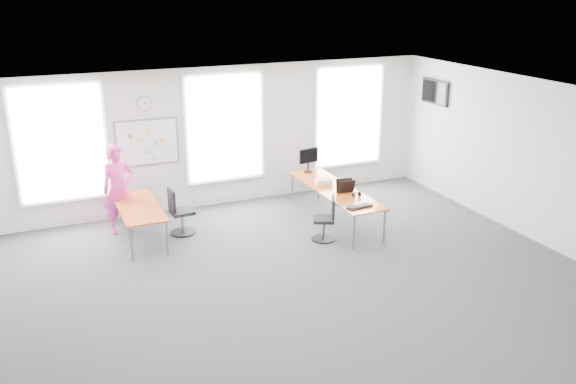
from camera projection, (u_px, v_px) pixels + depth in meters
name	position (u px, v px, depth m)	size (l,w,h in m)	color
floor	(285.00, 282.00, 9.95)	(10.00, 10.00, 0.00)	#2C2D32
ceiling	(285.00, 100.00, 8.96)	(10.00, 10.00, 0.00)	white
wall_back	(211.00, 138.00, 12.92)	(10.00, 10.00, 0.00)	silver
wall_front	(445.00, 320.00, 5.99)	(10.00, 10.00, 0.00)	silver
wall_right	(532.00, 160.00, 11.33)	(10.00, 10.00, 0.00)	silver
window_left	(61.00, 143.00, 11.70)	(1.60, 0.06, 2.20)	white
window_mid	(225.00, 128.00, 12.94)	(1.60, 0.06, 2.20)	white
window_right	(349.00, 116.00, 14.07)	(1.60, 0.06, 2.20)	white
desk_right	(335.00, 191.00, 12.26)	(0.77, 2.88, 0.70)	orange
desk_left	(139.00, 209.00, 11.36)	(0.75, 1.87, 0.68)	orange
chair_right	(326.00, 221.00, 11.47)	(0.51, 0.51, 0.85)	black
chair_left	(179.00, 214.00, 11.73)	(0.49, 0.49, 0.92)	black
person	(119.00, 189.00, 11.69)	(0.64, 0.42, 1.75)	#E13497
whiteboard	(147.00, 142.00, 12.37)	(1.20, 0.03, 0.90)	white
wall_clock	(144.00, 103.00, 12.11)	(0.30, 0.30, 0.04)	gray
tv	(435.00, 92.00, 13.65)	(0.06, 0.90, 0.55)	black
keyboard	(359.00, 207.00, 11.24)	(0.50, 0.18, 0.02)	black
mouse	(371.00, 205.00, 11.32)	(0.06, 0.10, 0.04)	black
lens_cap	(359.00, 201.00, 11.58)	(0.06, 0.06, 0.01)	black
headphones	(356.00, 195.00, 11.78)	(0.17, 0.09, 0.10)	black
laptop_sleeve	(345.00, 186.00, 11.98)	(0.35, 0.22, 0.28)	black
paper_stack	(323.00, 182.00, 12.50)	(0.32, 0.24, 0.11)	beige
monitor	(309.00, 158.00, 13.20)	(0.48, 0.20, 0.54)	black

